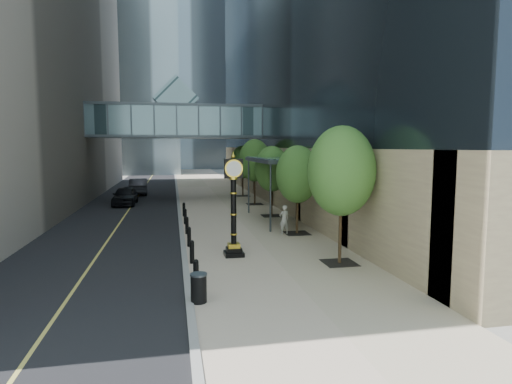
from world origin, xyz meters
The scene contains 14 objects.
ground centered at (0.00, 0.00, 0.00)m, with size 320.00×320.00×0.00m, color gray.
road centered at (-7.00, 40.00, 0.01)m, with size 8.00×180.00×0.02m, color black.
sidewalk centered at (1.00, 40.00, 0.03)m, with size 8.00×180.00×0.06m, color #BCA891.
curb centered at (-3.00, 40.00, 0.04)m, with size 0.25×180.00×0.07m, color gray.
distant_tower_c centered at (-6.00, 120.00, 32.50)m, with size 22.00×22.00×65.00m, color #9AB3C2.
skywalk centered at (-3.00, 28.00, 7.71)m, with size 17.00×4.20×5.80m.
entrance_canopy centered at (3.48, 14.00, 4.19)m, with size 3.00×8.00×4.38m.
bollard_row centered at (-2.70, 9.00, 0.51)m, with size 0.20×16.20×0.90m.
street_trees centered at (3.60, 15.24, 3.75)m, with size 2.89×28.70×5.94m.
street_clock centered at (-0.74, 5.12, 2.09)m, with size 0.89×0.89×4.69m.
trash_bin centered at (-2.70, -0.58, 0.51)m, with size 0.52×0.52×0.90m, color black.
pedestrian centered at (2.82, 9.46, 0.91)m, with size 0.62×0.41×1.69m, color #ADA99E.
car_near centered at (-7.59, 24.57, 0.83)m, with size 1.91×4.75×1.62m, color black.
car_far centered at (-7.07, 32.98, 0.87)m, with size 1.80×5.16×1.70m, color black.
Camera 1 is at (-3.45, -14.13, 5.10)m, focal length 30.00 mm.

